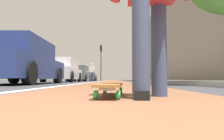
{
  "coord_description": "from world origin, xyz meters",
  "views": [
    {
      "loc": [
        -0.65,
        -0.05,
        0.15
      ],
      "look_at": [
        13.17,
        0.04,
        0.83
      ],
      "focal_mm": 31.39,
      "sensor_mm": 36.0,
      "label": 1
    }
  ],
  "objects_px": {
    "parked_car_near": "(20,63)",
    "skateboard": "(110,86)",
    "parked_car_far": "(80,74)",
    "traffic_light": "(101,56)",
    "parked_car_mid": "(63,71)",
    "parked_car_end": "(88,75)",
    "pedestrian_distant": "(91,71)"
  },
  "relations": [
    {
      "from": "traffic_light",
      "to": "pedestrian_distant",
      "type": "distance_m",
      "value": 9.79
    },
    {
      "from": "parked_car_mid",
      "to": "traffic_light",
      "type": "bearing_deg",
      "value": -6.95
    },
    {
      "from": "parked_car_mid",
      "to": "traffic_light",
      "type": "height_order",
      "value": "traffic_light"
    },
    {
      "from": "parked_car_far",
      "to": "parked_car_near",
      "type": "bearing_deg",
      "value": -179.28
    },
    {
      "from": "parked_car_near",
      "to": "traffic_light",
      "type": "height_order",
      "value": "traffic_light"
    },
    {
      "from": "parked_car_near",
      "to": "parked_car_mid",
      "type": "bearing_deg",
      "value": 1.09
    },
    {
      "from": "skateboard",
      "to": "parked_car_mid",
      "type": "height_order",
      "value": "parked_car_mid"
    },
    {
      "from": "skateboard",
      "to": "traffic_light",
      "type": "bearing_deg",
      "value": 3.85
    },
    {
      "from": "parked_car_mid",
      "to": "parked_car_end",
      "type": "bearing_deg",
      "value": -0.18
    },
    {
      "from": "pedestrian_distant",
      "to": "parked_car_end",
      "type": "bearing_deg",
      "value": 8.87
    },
    {
      "from": "parked_car_near",
      "to": "parked_car_far",
      "type": "xyz_separation_m",
      "value": [
        12.53,
        0.16,
        -0.01
      ]
    },
    {
      "from": "parked_car_far",
      "to": "traffic_light",
      "type": "xyz_separation_m",
      "value": [
        6.8,
        -1.65,
        2.53
      ]
    },
    {
      "from": "parked_car_near",
      "to": "pedestrian_distant",
      "type": "height_order",
      "value": "pedestrian_distant"
    },
    {
      "from": "pedestrian_distant",
      "to": "skateboard",
      "type": "bearing_deg",
      "value": -172.9
    },
    {
      "from": "parked_car_near",
      "to": "skateboard",
      "type": "bearing_deg",
      "value": -146.73
    },
    {
      "from": "traffic_light",
      "to": "pedestrian_distant",
      "type": "bearing_deg",
      "value": 178.82
    },
    {
      "from": "parked_car_far",
      "to": "skateboard",
      "type": "bearing_deg",
      "value": -169.28
    },
    {
      "from": "parked_car_near",
      "to": "pedestrian_distant",
      "type": "xyz_separation_m",
      "value": [
        9.83,
        -1.3,
        0.15
      ]
    },
    {
      "from": "parked_car_end",
      "to": "parked_car_mid",
      "type": "bearing_deg",
      "value": 179.82
    },
    {
      "from": "parked_car_mid",
      "to": "pedestrian_distant",
      "type": "distance_m",
      "value": 4.0
    },
    {
      "from": "pedestrian_distant",
      "to": "parked_car_near",
      "type": "bearing_deg",
      "value": 172.46
    },
    {
      "from": "parked_car_end",
      "to": "pedestrian_distant",
      "type": "bearing_deg",
      "value": -171.13
    },
    {
      "from": "traffic_light",
      "to": "parked_car_mid",
      "type": "bearing_deg",
      "value": 173.05
    },
    {
      "from": "parked_car_near",
      "to": "traffic_light",
      "type": "distance_m",
      "value": 19.55
    },
    {
      "from": "parked_car_near",
      "to": "parked_car_end",
      "type": "relative_size",
      "value": 1.09
    },
    {
      "from": "traffic_light",
      "to": "pedestrian_distant",
      "type": "xyz_separation_m",
      "value": [
        -9.5,
        0.2,
        -2.36
      ]
    },
    {
      "from": "parked_car_near",
      "to": "parked_car_end",
      "type": "xyz_separation_m",
      "value": [
        18.66,
        0.08,
        -0.01
      ]
    },
    {
      "from": "parked_car_mid",
      "to": "parked_car_end",
      "type": "relative_size",
      "value": 1.1
    },
    {
      "from": "skateboard",
      "to": "parked_car_mid",
      "type": "bearing_deg",
      "value": 16.6
    },
    {
      "from": "skateboard",
      "to": "parked_car_far",
      "type": "distance_m",
      "value": 17.59
    },
    {
      "from": "skateboard",
      "to": "parked_car_end",
      "type": "distance_m",
      "value": 23.63
    },
    {
      "from": "skateboard",
      "to": "parked_car_near",
      "type": "bearing_deg",
      "value": 33.27
    }
  ]
}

